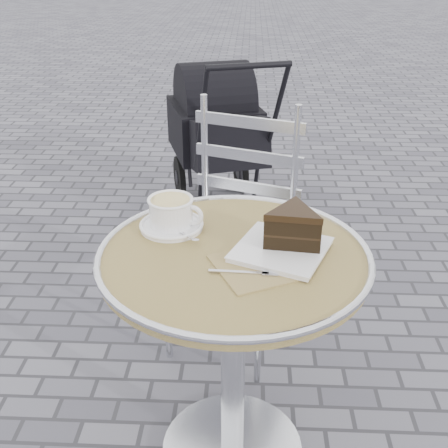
{
  "coord_description": "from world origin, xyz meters",
  "views": [
    {
      "loc": [
        0.03,
        -1.26,
        1.47
      ],
      "look_at": [
        -0.03,
        0.07,
        0.78
      ],
      "focal_mm": 45.0,
      "sensor_mm": 36.0,
      "label": 1
    }
  ],
  "objects_px": {
    "cafe_table": "(233,305)",
    "cappuccino_set": "(172,215)",
    "baby_stroller": "(219,139)",
    "cake_plate_set": "(290,233)",
    "bistro_chair": "(240,200)"
  },
  "relations": [
    {
      "from": "cappuccino_set",
      "to": "bistro_chair",
      "type": "distance_m",
      "value": 0.58
    },
    {
      "from": "cappuccino_set",
      "to": "cake_plate_set",
      "type": "height_order",
      "value": "cake_plate_set"
    },
    {
      "from": "cake_plate_set",
      "to": "baby_stroller",
      "type": "distance_m",
      "value": 1.83
    },
    {
      "from": "cappuccino_set",
      "to": "baby_stroller",
      "type": "relative_size",
      "value": 0.19
    },
    {
      "from": "cafe_table",
      "to": "bistro_chair",
      "type": "xyz_separation_m",
      "value": [
        0.0,
        0.65,
        0.02
      ]
    },
    {
      "from": "cafe_table",
      "to": "cake_plate_set",
      "type": "bearing_deg",
      "value": 8.42
    },
    {
      "from": "bistro_chair",
      "to": "baby_stroller",
      "type": "xyz_separation_m",
      "value": [
        -0.15,
        1.14,
        -0.15
      ]
    },
    {
      "from": "cappuccino_set",
      "to": "baby_stroller",
      "type": "distance_m",
      "value": 1.69
    },
    {
      "from": "cappuccino_set",
      "to": "baby_stroller",
      "type": "xyz_separation_m",
      "value": [
        0.04,
        1.66,
        -0.34
      ]
    },
    {
      "from": "baby_stroller",
      "to": "cappuccino_set",
      "type": "bearing_deg",
      "value": -108.3
    },
    {
      "from": "cafe_table",
      "to": "cappuccino_set",
      "type": "relative_size",
      "value": 3.9
    },
    {
      "from": "cake_plate_set",
      "to": "bistro_chair",
      "type": "bearing_deg",
      "value": 125.03
    },
    {
      "from": "cappuccino_set",
      "to": "bistro_chair",
      "type": "relative_size",
      "value": 0.2
    },
    {
      "from": "cafe_table",
      "to": "cappuccino_set",
      "type": "height_order",
      "value": "cappuccino_set"
    },
    {
      "from": "cafe_table",
      "to": "baby_stroller",
      "type": "xyz_separation_m",
      "value": [
        -0.14,
        1.79,
        -0.13
      ]
    }
  ]
}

